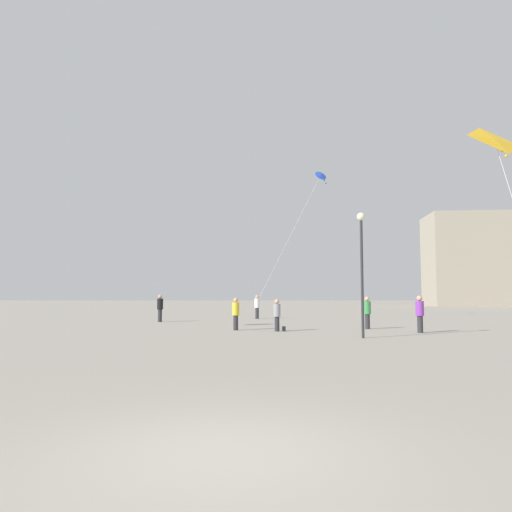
{
  "coord_description": "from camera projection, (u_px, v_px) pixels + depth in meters",
  "views": [
    {
      "loc": [
        0.52,
        -5.75,
        1.86
      ],
      "look_at": [
        0.0,
        21.04,
        4.01
      ],
      "focal_mm": 33.72,
      "sensor_mm": 36.0,
      "label": 1
    }
  ],
  "objects": [
    {
      "name": "ground_plane",
      "position": [
        221.0,
        454.0,
        5.6
      ],
      "size": [
        300.0,
        300.0,
        0.0
      ],
      "primitive_type": "plane",
      "color": "#9E9689"
    },
    {
      "name": "person_in_grey",
      "position": [
        277.0,
        314.0,
        24.4
      ],
      "size": [
        0.35,
        0.35,
        1.63
      ],
      "rotation": [
        0.0,
        0.0,
        4.58
      ],
      "color": "#2D2D33",
      "rests_on": "ground_plane"
    },
    {
      "name": "person_in_yellow",
      "position": [
        236.0,
        312.0,
        25.13
      ],
      "size": [
        0.37,
        0.37,
        1.7
      ],
      "rotation": [
        0.0,
        0.0,
        0.76
      ],
      "color": "#2D2D33",
      "rests_on": "ground_plane"
    },
    {
      "name": "person_in_black",
      "position": [
        160.0,
        307.0,
        32.78
      ],
      "size": [
        0.41,
        0.41,
        1.86
      ],
      "rotation": [
        0.0,
        0.0,
        1.75
      ],
      "color": "#2D2D33",
      "rests_on": "ground_plane"
    },
    {
      "name": "person_in_green",
      "position": [
        367.0,
        311.0,
        26.05
      ],
      "size": [
        0.38,
        0.38,
        1.75
      ],
      "rotation": [
        0.0,
        0.0,
        5.37
      ],
      "color": "#2D2D33",
      "rests_on": "ground_plane"
    },
    {
      "name": "person_in_white",
      "position": [
        257.0,
        306.0,
        37.06
      ],
      "size": [
        0.4,
        0.4,
        1.83
      ],
      "rotation": [
        0.0,
        0.0,
        4.94
      ],
      "color": "#2D2D33",
      "rests_on": "ground_plane"
    },
    {
      "name": "person_in_purple",
      "position": [
        420.0,
        312.0,
        23.45
      ],
      "size": [
        0.39,
        0.39,
        1.81
      ],
      "rotation": [
        0.0,
        0.0,
        3.1
      ],
      "color": "#2D2D33",
      "rests_on": "ground_plane"
    },
    {
      "name": "kite_cobalt_diamond",
      "position": [
        320.0,
        177.0,
        37.87
      ],
      "size": [
        5.63,
        1.01,
        10.39
      ],
      "color": "blue"
    },
    {
      "name": "kite_amber_delta",
      "position": [
        495.0,
        141.0,
        15.69
      ],
      "size": [
        1.93,
        3.09,
        6.06
      ],
      "color": "yellow"
    },
    {
      "name": "building_left_hall",
      "position": [
        472.0,
        260.0,
        80.2
      ],
      "size": [
        14.87,
        10.51,
        15.24
      ],
      "color": "#A39984",
      "rests_on": "ground_plane"
    },
    {
      "name": "lamppost_east",
      "position": [
        362.0,
        254.0,
        20.8
      ],
      "size": [
        0.36,
        0.36,
        5.42
      ],
      "color": "#2D2D30",
      "rests_on": "ground_plane"
    },
    {
      "name": "handbag_beside_flyer",
      "position": [
        284.0,
        329.0,
        24.43
      ],
      "size": [
        0.17,
        0.33,
        0.24
      ],
      "primitive_type": "cube",
      "rotation": [
        0.0,
        0.0,
        4.82
      ],
      "color": "black",
      "rests_on": "ground_plane"
    }
  ]
}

